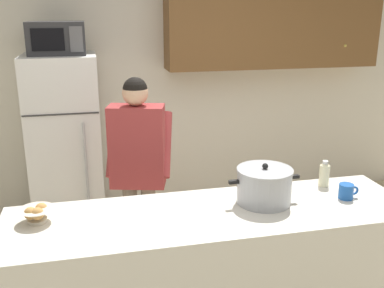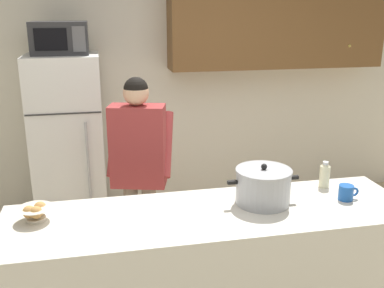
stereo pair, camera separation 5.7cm
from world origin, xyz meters
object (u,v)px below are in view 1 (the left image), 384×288
Objects in this scene: coffee_mug at (347,192)px; bread_bowl at (37,214)px; cooking_pot at (264,186)px; refrigerator at (66,145)px; person_near_pot at (138,158)px; bottle_near_edge at (324,174)px; microwave at (57,38)px.

bread_bowl is (-1.84, 0.10, 0.00)m from coffee_mug.
cooking_pot is 3.42× the size of coffee_mug.
refrigerator is 1.05× the size of person_near_pot.
coffee_mug is 0.74× the size of bottle_near_edge.
cooking_pot is at bearing -55.17° from refrigerator.
refrigerator is 2.38m from bottle_near_edge.
coffee_mug is at bearing -46.39° from refrigerator.
refrigerator is at bearing 133.61° from coffee_mug.
microwave is at bearing 125.16° from cooking_pot.
microwave is 2.50m from bottle_near_edge.
person_near_pot is at bearing 143.58° from coffee_mug.
person_near_pot reaches higher than bread_bowl.
microwave is (0.00, -0.02, 0.97)m from refrigerator.
coffee_mug is (0.52, -0.07, -0.06)m from cooking_pot.
coffee_mug is (1.77, -1.85, 0.13)m from refrigerator.
person_near_pot reaches higher than coffee_mug.
bread_bowl is 1.81m from bottle_near_edge.
bread_bowl is (-0.08, -1.76, 0.14)m from refrigerator.
cooking_pot is at bearing -162.31° from bottle_near_edge.
bottle_near_edge is at bearing 98.87° from coffee_mug.
cooking_pot is 0.53m from coffee_mug.
cooking_pot is (0.68, -0.82, 0.04)m from person_near_pot.
microwave is 2.68m from coffee_mug.
microwave reaches higher than person_near_pot.
microwave reaches higher than bread_bowl.
person_near_pot is 9.01× the size of bottle_near_edge.
coffee_mug is at bearing -7.23° from cooking_pot.
cooking_pot is at bearing -54.84° from microwave.
person_near_pot is at bearing -59.66° from refrigerator.
bread_bowl is at bearing 178.71° from cooking_pot.
refrigerator is 12.74× the size of coffee_mug.
bread_bowl is at bearing 177.02° from coffee_mug.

